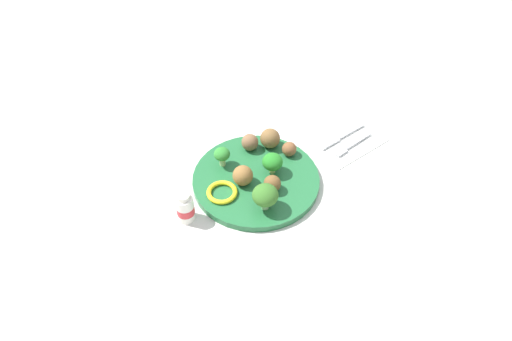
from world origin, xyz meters
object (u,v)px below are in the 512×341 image
Objects in this scene: plate at (256,179)px; knife at (340,137)px; meatball_mid_left at (289,149)px; broccoli_floret_mid_right at (222,155)px; meatball_back_left at (270,138)px; yogurt_bottle at (185,208)px; meatball_near_rim at (250,142)px; fork at (351,145)px; broccoli_floret_front_left at (265,195)px; meatball_mid_right at (272,184)px; broccoli_floret_back_right at (272,162)px; pepper_ring_center at (222,192)px; meatball_far_rim at (244,177)px; napkin at (347,141)px.

plate reaches higher than knife.
plate is 0.11m from meatball_mid_left.
broccoli_floret_mid_right and meatball_back_left have the same top height.
yogurt_bottle is (0.43, 0.03, 0.02)m from knife.
meatball_near_rim is 0.24m from fork.
broccoli_floret_front_left is 1.61× the size of meatball_mid_right.
meatball_mid_left is at bearing -141.30° from broccoli_floret_front_left.
broccoli_floret_back_right reaches higher than meatball_mid_right.
meatball_mid_left is at bearing -171.91° from pepper_ring_center.
meatball_far_rim is (0.03, 0.00, 0.03)m from plate.
meatball_near_rim is (0.00, -0.09, -0.01)m from broccoli_floret_back_right.
meatball_mid_left reaches higher than napkin.
plate is 0.25m from knife.
meatball_back_left is (-0.07, -0.12, 0.00)m from meatball_mid_right.
broccoli_floret_front_left is 0.17m from meatball_mid_left.
meatball_mid_right is 0.25m from knife.
napkin is (-0.29, -0.08, -0.05)m from broccoli_floret_front_left.
meatball_back_left is at bearing -125.85° from broccoli_floret_front_left.
broccoli_floret_front_left reaches higher than meatball_mid_left.
broccoli_floret_mid_right is 0.09m from pepper_ring_center.
yogurt_bottle is (0.28, 0.04, -0.00)m from meatball_mid_left.
yogurt_bottle is at bearing -0.84° from fork.
meatball_mid_right is (0.03, 0.04, -0.01)m from broccoli_floret_back_right.
pepper_ring_center is at bearing 3.28° from plate.
broccoli_floret_front_left is at bearing 125.74° from pepper_ring_center.
knife is at bearing -164.68° from meatball_mid_right.
broccoli_floret_mid_right is 0.08m from meatball_far_rim.
meatball_mid_left is 0.05m from meatball_back_left.
broccoli_floret_mid_right reaches higher than knife.
pepper_ring_center is 0.54× the size of fork.
knife is (0.00, -0.04, -0.00)m from fork.
napkin is 1.40× the size of fork.
napkin is at bearing -179.29° from meatball_far_rim.
napkin is at bearing 166.47° from broccoli_floret_mid_right.
pepper_ring_center is at bearing 0.56° from meatball_far_rim.
meatball_near_rim is (-0.07, -0.17, -0.02)m from broccoli_floret_front_left.
yogurt_bottle is (0.14, 0.01, -0.01)m from meatball_far_rim.
plate is at bearing -175.61° from yogurt_bottle.
plate reaches higher than fork.
plate is 0.10m from meatball_near_rim.
broccoli_floret_back_right is 0.75× the size of pepper_ring_center.
broccoli_floret_mid_right reaches higher than meatball_mid_right.
pepper_ring_center is at bearing -24.94° from meatball_mid_right.
pepper_ring_center is (0.10, -0.05, -0.01)m from meatball_mid_right.
broccoli_floret_front_left is 0.35× the size of napkin.
meatball_back_left is at bearing -27.46° from fork.
broccoli_floret_mid_right is 0.16m from meatball_mid_left.
pepper_ring_center is at bearing -0.11° from broccoli_floret_back_right.
broccoli_floret_back_right is at bearing -3.85° from fork.
broccoli_floret_mid_right is 0.39× the size of fork.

